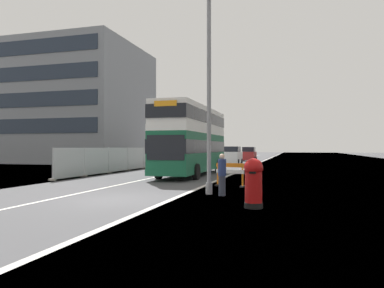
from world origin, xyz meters
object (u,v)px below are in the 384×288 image
car_receding_mid (249,154)px  pedestrian_at_kerb (222,175)px  red_pillar_postbox (254,181)px  lamppost_foreground (209,98)px  double_decker_bus (192,139)px  car_oncoming_near (233,156)px  roadworks_barrier (230,172)px

car_receding_mid → pedestrian_at_kerb: size_ratio=2.28×
red_pillar_postbox → car_receding_mid: (-5.31, 41.88, 0.07)m
car_receding_mid → pedestrian_at_kerb: 39.36m
lamppost_foreground → pedestrian_at_kerb: (0.64, -0.35, -3.22)m
double_decker_bus → lamppost_foreground: 10.83m
double_decker_bus → car_receding_mid: (0.52, 28.73, -1.61)m
lamppost_foreground → red_pillar_postbox: size_ratio=5.28×
car_receding_mid → red_pillar_postbox: bearing=-82.8°
lamppost_foreground → car_oncoming_near: bearing=97.6°
double_decker_bus → red_pillar_postbox: bearing=-66.1°
car_oncoming_near → car_receding_mid: size_ratio=1.13×
car_receding_mid → pedestrian_at_kerb: car_receding_mid is taller
car_receding_mid → roadworks_barrier: bearing=-84.5°
lamppost_foreground → red_pillar_postbox: 4.94m
roadworks_barrier → car_receding_mid: (-3.42, 35.57, 0.23)m
red_pillar_postbox → car_receding_mid: 42.21m
lamppost_foreground → car_receding_mid: lamppost_foreground is taller
red_pillar_postbox → pedestrian_at_kerb: (-1.59, 2.69, -0.03)m
car_oncoming_near → car_receding_mid: car_oncoming_near is taller
lamppost_foreground → pedestrian_at_kerb: 3.31m
car_oncoming_near → lamppost_foreground: bearing=-82.4°
double_decker_bus → pedestrian_at_kerb: double_decker_bus is taller
red_pillar_postbox → car_receding_mid: car_receding_mid is taller
lamppost_foreground → roadworks_barrier: bearing=84.2°
red_pillar_postbox → pedestrian_at_kerb: pedestrian_at_kerb is taller
double_decker_bus → lamppost_foreground: (3.61, -10.10, 1.52)m
car_receding_mid → lamppost_foreground: bearing=-85.5°
double_decker_bus → pedestrian_at_kerb: bearing=-67.9°
double_decker_bus → car_oncoming_near: 19.00m
roadworks_barrier → red_pillar_postbox: bearing=-73.3°
red_pillar_postbox → car_oncoming_near: car_oncoming_near is taller
red_pillar_postbox → car_oncoming_near: (-6.09, 32.08, 0.11)m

